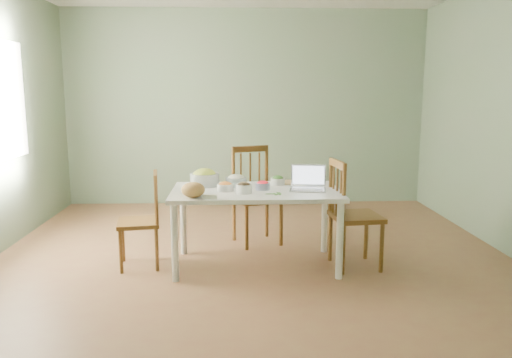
{
  "coord_description": "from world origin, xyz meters",
  "views": [
    {
      "loc": [
        -0.17,
        -4.62,
        1.6
      ],
      "look_at": [
        0.02,
        -0.16,
        0.81
      ],
      "focal_mm": 35.41,
      "sensor_mm": 36.0,
      "label": 1
    }
  ],
  "objects_px": {
    "dining_table": "(256,228)",
    "chair_right": "(356,214)",
    "laptop": "(308,178)",
    "chair_far": "(257,196)",
    "bread_boule": "(193,190)",
    "bowl_squash": "(205,177)",
    "chair_left": "(138,220)"
  },
  "relations": [
    {
      "from": "laptop",
      "to": "chair_left",
      "type": "bearing_deg",
      "value": -172.88
    },
    {
      "from": "chair_far",
      "to": "bowl_squash",
      "type": "distance_m",
      "value": 0.75
    },
    {
      "from": "chair_left",
      "to": "bread_boule",
      "type": "relative_size",
      "value": 4.36
    },
    {
      "from": "chair_far",
      "to": "chair_right",
      "type": "bearing_deg",
      "value": -61.82
    },
    {
      "from": "chair_right",
      "to": "dining_table",
      "type": "bearing_deg",
      "value": 79.27
    },
    {
      "from": "chair_far",
      "to": "laptop",
      "type": "bearing_deg",
      "value": -80.48
    },
    {
      "from": "chair_left",
      "to": "bowl_squash",
      "type": "bearing_deg",
      "value": 99.74
    },
    {
      "from": "chair_far",
      "to": "dining_table",
      "type": "bearing_deg",
      "value": -113.95
    },
    {
      "from": "dining_table",
      "to": "laptop",
      "type": "xyz_separation_m",
      "value": [
        0.46,
        -0.04,
        0.46
      ]
    },
    {
      "from": "chair_left",
      "to": "chair_right",
      "type": "distance_m",
      "value": 1.98
    },
    {
      "from": "chair_left",
      "to": "laptop",
      "type": "bearing_deg",
      "value": 78.69
    },
    {
      "from": "laptop",
      "to": "bowl_squash",
      "type": "bearing_deg",
      "value": 173.77
    },
    {
      "from": "dining_table",
      "to": "chair_left",
      "type": "height_order",
      "value": "chair_left"
    },
    {
      "from": "chair_far",
      "to": "bread_boule",
      "type": "height_order",
      "value": "chair_far"
    },
    {
      "from": "dining_table",
      "to": "bowl_squash",
      "type": "height_order",
      "value": "bowl_squash"
    },
    {
      "from": "chair_far",
      "to": "laptop",
      "type": "height_order",
      "value": "chair_far"
    },
    {
      "from": "chair_right",
      "to": "laptop",
      "type": "height_order",
      "value": "chair_right"
    },
    {
      "from": "bowl_squash",
      "to": "chair_left",
      "type": "bearing_deg",
      "value": -161.25
    },
    {
      "from": "dining_table",
      "to": "bread_boule",
      "type": "xyz_separation_m",
      "value": [
        -0.54,
        -0.3,
        0.42
      ]
    },
    {
      "from": "dining_table",
      "to": "bread_boule",
      "type": "bearing_deg",
      "value": -151.04
    },
    {
      "from": "dining_table",
      "to": "chair_right",
      "type": "height_order",
      "value": "chair_right"
    },
    {
      "from": "chair_left",
      "to": "bread_boule",
      "type": "distance_m",
      "value": 0.71
    },
    {
      "from": "dining_table",
      "to": "bread_boule",
      "type": "distance_m",
      "value": 0.75
    },
    {
      "from": "dining_table",
      "to": "chair_right",
      "type": "bearing_deg",
      "value": -4.16
    },
    {
      "from": "chair_far",
      "to": "chair_left",
      "type": "distance_m",
      "value": 1.3
    },
    {
      "from": "bowl_squash",
      "to": "dining_table",
      "type": "bearing_deg",
      "value": -25.27
    },
    {
      "from": "chair_left",
      "to": "laptop",
      "type": "xyz_separation_m",
      "value": [
        1.53,
        -0.06,
        0.39
      ]
    },
    {
      "from": "chair_right",
      "to": "bread_boule",
      "type": "relative_size",
      "value": 4.96
    },
    {
      "from": "laptop",
      "to": "chair_right",
      "type": "bearing_deg",
      "value": 5.93
    },
    {
      "from": "chair_right",
      "to": "bowl_squash",
      "type": "height_order",
      "value": "chair_right"
    },
    {
      "from": "chair_left",
      "to": "bowl_squash",
      "type": "xyz_separation_m",
      "value": [
        0.59,
        0.2,
        0.35
      ]
    },
    {
      "from": "dining_table",
      "to": "bread_boule",
      "type": "relative_size",
      "value": 7.61
    }
  ]
}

